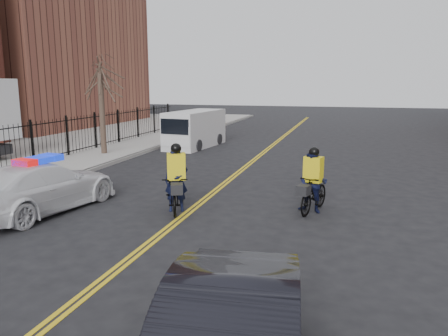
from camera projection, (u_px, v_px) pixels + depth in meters
ground at (161, 235)px, 10.74m from camera, size 120.00×120.00×0.00m
center_line_left at (238, 172)px, 18.30m from camera, size 0.10×60.00×0.01m
center_line_right at (241, 172)px, 18.26m from camera, size 0.10×60.00×0.01m
sidewalk at (83, 161)px, 20.30m from camera, size 3.00×60.00×0.15m
curb at (112, 163)px, 19.90m from camera, size 0.20×60.00×0.15m
iron_fence at (54, 140)px, 20.53m from camera, size 0.12×28.00×2.00m
warehouse_far at (30, 44)px, 38.26m from camera, size 14.00×18.00×14.00m
street_tree at (101, 85)px, 21.55m from camera, size 3.20×3.20×4.80m
police_cruiser at (41, 187)px, 12.57m from camera, size 2.71×5.20×1.60m
cargo_van at (194, 130)px, 25.10m from camera, size 2.31×5.11×2.07m
cyclist_near at (177, 188)px, 12.64m from camera, size 1.43×2.14×1.99m
cyclist_far at (313, 187)px, 12.48m from camera, size 1.06×1.95×1.90m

